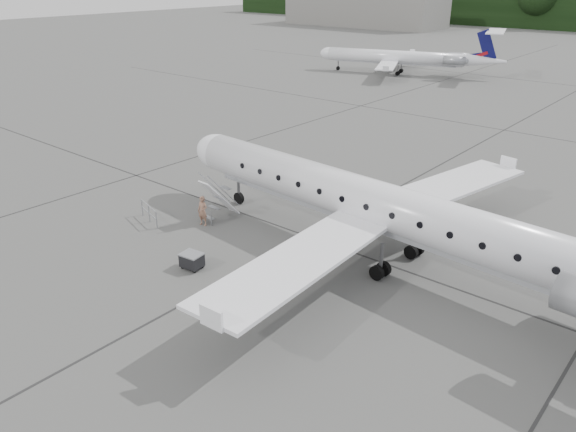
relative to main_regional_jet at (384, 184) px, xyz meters
The scene contains 8 objects.
ground 5.83m from the main_regional_jet, 79.79° to the right, with size 320.00×320.00×0.00m, color #5D5D5B.
terminal_building 126.42m from the main_regional_jet, 123.21° to the left, with size 40.00×14.00×10.00m, color slate.
main_regional_jet is the anchor object (origin of this frame).
airstair 10.03m from the main_regional_jet, behind, with size 0.85×2.18×2.47m, color white, non-canonical shape.
passenger 10.48m from the main_regional_jet, 163.87° to the right, with size 0.62×0.41×1.69m, color #956851.
safety_railing 13.48m from the main_regional_jet, 160.05° to the right, with size 2.20×0.08×1.00m, color #919499, non-canonical shape.
baggage_cart 9.72m from the main_regional_jet, 134.24° to the right, with size 0.97×0.78×0.84m, color black, non-canonical shape.
bg_regional_left 54.76m from the main_regional_jet, 119.42° to the left, with size 23.54×16.95×6.18m, color white, non-canonical shape.
Camera 1 is at (11.47, -17.34, 13.03)m, focal length 35.00 mm.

